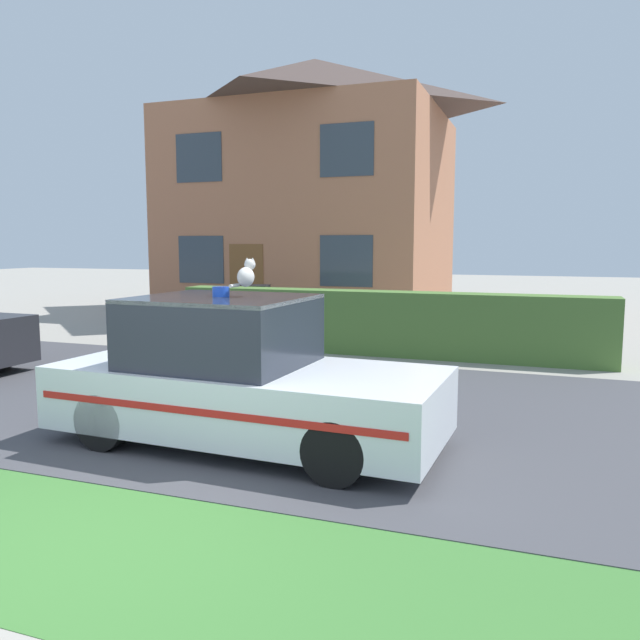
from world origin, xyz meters
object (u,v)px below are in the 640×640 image
object	(u,v)px
police_car	(240,378)
house_left	(315,185)
wheelie_bin	(256,310)
cat	(247,275)

from	to	relation	value
police_car	house_left	size ratio (longest dim) A/B	0.52
house_left	wheelie_bin	xyz separation A→B (m)	(0.53, -5.40, -3.33)
police_car	house_left	bearing A→B (deg)	109.20
cat	police_car	bearing A→B (deg)	144.06
police_car	wheelie_bin	bearing A→B (deg)	116.86
cat	house_left	world-z (taller)	house_left
police_car	wheelie_bin	xyz separation A→B (m)	(-3.37, 7.33, -0.12)
cat	wheelie_bin	world-z (taller)	cat
police_car	wheelie_bin	distance (m)	8.07
wheelie_bin	police_car	bearing A→B (deg)	-79.70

